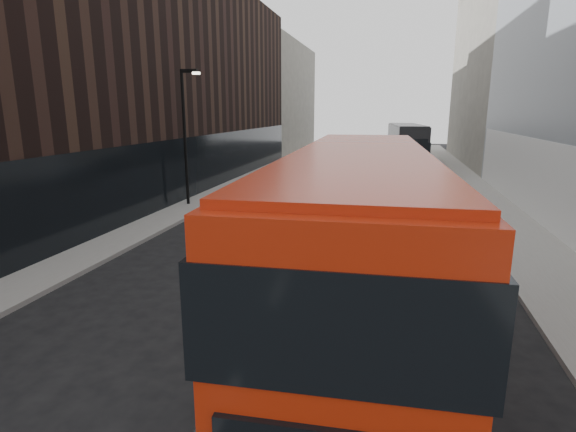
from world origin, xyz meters
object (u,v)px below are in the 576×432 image
Objects in this scene: car_b at (383,187)px; car_c at (409,171)px; grey_bus at (406,143)px; car_a at (391,226)px; red_bus at (358,249)px; street_lamp at (186,128)px.

car_c is at bearing 71.83° from car_b.
grey_bus reaches higher than car_c.
car_a is at bearing -95.07° from car_c.
car_c is at bearing 83.80° from red_bus.
car_c is (11.89, 12.51, -3.53)m from street_lamp.
car_a is at bearing -97.72° from grey_bus.
street_lamp reaches higher than car_b.
red_bus is 8.88m from car_a.
red_bus is 2.44× the size of car_c.
red_bus is at bearing -53.25° from street_lamp.
car_b is at bearing 26.53° from street_lamp.
car_c is at bearing 82.40° from car_a.
car_b is 0.87× the size of car_c.
car_b is at bearing 89.58° from car_a.
car_a is (0.64, 8.68, -1.72)m from red_bus.
grey_bus is 2.63× the size of car_c.
car_a is at bearing -91.72° from car_b.
car_b is at bearing -104.34° from car_c.
street_lamp reaches higher than red_bus.
grey_bus is (11.85, 23.74, -2.17)m from street_lamp.
street_lamp is 0.64× the size of red_bus.
car_b is at bearing -100.65° from grey_bus.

